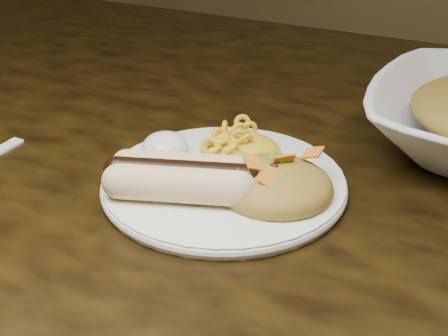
% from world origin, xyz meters
% --- Properties ---
extents(table, '(1.60, 0.90, 0.75)m').
position_xyz_m(table, '(0.00, 0.00, 0.66)').
color(table, black).
rests_on(table, floor).
extents(plate, '(0.25, 0.25, 0.01)m').
position_xyz_m(plate, '(0.03, -0.10, 0.76)').
color(plate, silver).
rests_on(plate, table).
extents(hotdog, '(0.12, 0.09, 0.03)m').
position_xyz_m(hotdog, '(0.01, -0.14, 0.78)').
color(hotdog, '#EEC38B').
rests_on(hotdog, plate).
extents(mac_and_cheese, '(0.10, 0.10, 0.03)m').
position_xyz_m(mac_and_cheese, '(0.02, -0.05, 0.78)').
color(mac_and_cheese, yellow).
rests_on(mac_and_cheese, plate).
extents(sour_cream, '(0.05, 0.05, 0.03)m').
position_xyz_m(sour_cream, '(-0.04, -0.08, 0.78)').
color(sour_cream, silver).
rests_on(sour_cream, plate).
extents(taco_salad, '(0.10, 0.10, 0.05)m').
position_xyz_m(taco_salad, '(0.08, -0.10, 0.78)').
color(taco_salad, '#AF4E1D').
rests_on(taco_salad, plate).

